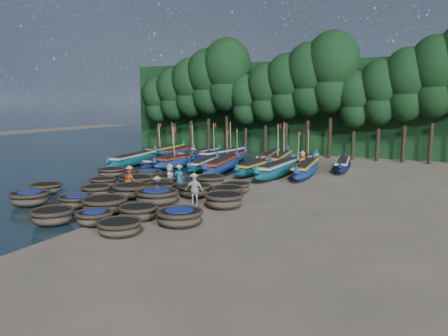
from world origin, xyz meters
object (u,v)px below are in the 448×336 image
at_px(long_boat_16, 303,161).
at_px(fisherman_6, 302,162).
at_px(coracle_3, 95,217).
at_px(fisherman_3, 157,190).
at_px(long_boat_17, 343,164).
at_px(long_boat_10, 179,152).
at_px(fisherman_4, 194,189).
at_px(long_boat_5, 222,165).
at_px(coracle_9, 179,217).
at_px(long_boat_9, 166,151).
at_px(long_boat_1, 134,159).
at_px(long_boat_4, 205,164).
at_px(coracle_5, 30,198).
at_px(coracle_16, 136,181).
at_px(long_boat_2, 163,161).
at_px(coracle_15, 103,182).
at_px(coracle_21, 147,175).
at_px(long_boat_8, 306,168).
at_px(coracle_10, 46,188).
at_px(coracle_2, 52,216).
at_px(long_boat_13, 232,158).
at_px(fisherman_1, 179,178).
at_px(long_boat_7, 279,169).
at_px(coracle_6, 77,200).
at_px(long_boat_3, 184,160).
at_px(coracle_19, 227,192).
at_px(long_boat_15, 280,159).
at_px(coracle_17, 161,188).
at_px(long_boat_11, 199,154).
at_px(coracle_24, 237,187).
at_px(coracle_8, 138,212).
at_px(coracle_14, 224,200).
at_px(coracle_13, 157,196).
at_px(long_boat_12, 222,155).
at_px(coracle_12, 130,190).
at_px(long_boat_14, 269,157).
at_px(coracle_18, 195,190).
at_px(coracle_22, 171,180).
at_px(coracle_7, 105,204).

xyz_separation_m(long_boat_16, fisherman_6, (0.98, -3.70, 0.42)).
relative_size(coracle_3, fisherman_3, 1.05).
bearing_deg(long_boat_17, long_boat_10, 168.12).
bearing_deg(fisherman_4, long_boat_5, 97.16).
relative_size(coracle_9, long_boat_9, 0.29).
relative_size(long_boat_1, long_boat_4, 1.18).
distance_m(coracle_5, coracle_16, 6.97).
distance_m(long_boat_2, long_boat_4, 4.05).
distance_m(coracle_15, long_boat_10, 16.34).
bearing_deg(coracle_3, coracle_21, 113.55).
bearing_deg(long_boat_8, coracle_10, -139.66).
relative_size(long_boat_8, long_boat_17, 1.17).
bearing_deg(fisherman_4, long_boat_4, 104.66).
distance_m(coracle_2, long_boat_13, 22.27).
relative_size(long_boat_17, fisherman_1, 3.91).
bearing_deg(coracle_2, long_boat_7, 73.10).
relative_size(coracle_6, long_boat_3, 0.29).
xyz_separation_m(coracle_19, long_boat_15, (-1.55, 14.03, 0.17)).
bearing_deg(coracle_5, long_boat_8, 55.65).
height_order(coracle_17, long_boat_11, long_boat_11).
bearing_deg(long_boat_15, long_boat_3, -161.36).
bearing_deg(long_boat_4, long_boat_17, 15.77).
distance_m(coracle_24, long_boat_17, 12.96).
height_order(coracle_16, long_boat_2, long_boat_2).
bearing_deg(long_boat_4, coracle_8, -82.18).
relative_size(coracle_14, long_boat_1, 0.25).
relative_size(coracle_15, long_boat_17, 0.25).
bearing_deg(fisherman_4, long_boat_15, 80.62).
xyz_separation_m(coracle_13, long_boat_1, (-10.37, 11.44, 0.10)).
bearing_deg(long_boat_12, coracle_2, -76.16).
bearing_deg(coracle_24, long_boat_13, 116.23).
bearing_deg(coracle_21, long_boat_8, 36.77).
height_order(long_boat_13, long_boat_15, long_boat_15).
relative_size(coracle_8, coracle_12, 0.95).
xyz_separation_m(long_boat_14, long_boat_17, (7.01, -1.21, -0.05)).
height_order(long_boat_4, long_boat_14, long_boat_14).
bearing_deg(coracle_18, long_boat_16, 80.89).
height_order(coracle_15, long_boat_9, long_boat_9).
distance_m(long_boat_11, fisherman_4, 19.27).
relative_size(coracle_21, long_boat_11, 0.35).
bearing_deg(long_boat_8, long_boat_16, 102.01).
bearing_deg(coracle_12, long_boat_11, 105.86).
relative_size(coracle_6, coracle_10, 1.12).
relative_size(long_boat_15, fisherman_4, 4.61).
bearing_deg(coracle_16, coracle_24, 11.89).
bearing_deg(coracle_2, coracle_18, 69.20).
bearing_deg(coracle_22, long_boat_2, 127.48).
relative_size(coracle_24, long_boat_14, 0.24).
height_order(coracle_7, long_boat_1, long_boat_1).
bearing_deg(long_boat_15, coracle_10, -126.51).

